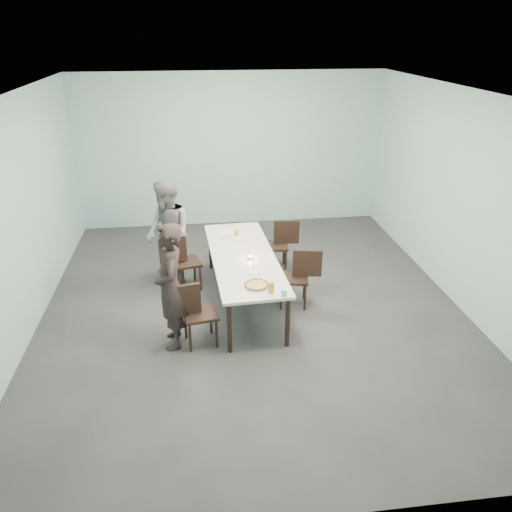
{
  "coord_description": "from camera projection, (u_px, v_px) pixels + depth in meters",
  "views": [
    {
      "loc": [
        -0.75,
        -6.28,
        3.76
      ],
      "look_at": [
        0.0,
        -0.38,
        1.0
      ],
      "focal_mm": 35.0,
      "sensor_mm": 36.0,
      "label": 1
    }
  ],
  "objects": [
    {
      "name": "ground",
      "position": [
        253.0,
        307.0,
        7.32
      ],
      "size": [
        7.0,
        7.0,
        0.0
      ],
      "primitive_type": "plane",
      "color": "#333335",
      "rests_on": "ground"
    },
    {
      "name": "room_shell",
      "position": [
        252.0,
        172.0,
        6.47
      ],
      "size": [
        6.02,
        7.02,
        3.01
      ],
      "color": "#A9D2D5",
      "rests_on": "ground"
    },
    {
      "name": "table",
      "position": [
        243.0,
        259.0,
        7.18
      ],
      "size": [
        1.03,
        2.64,
        0.75
      ],
      "rotation": [
        0.0,
        0.0,
        0.05
      ],
      "color": "white",
      "rests_on": "ground"
    },
    {
      "name": "chair_near_left",
      "position": [
        193.0,
        310.0,
        6.27
      ],
      "size": [
        0.64,
        0.49,
        0.87
      ],
      "rotation": [
        0.0,
        0.0,
        0.17
      ],
      "color": "black",
      "rests_on": "ground"
    },
    {
      "name": "chair_far_left",
      "position": [
        181.0,
        259.0,
        7.64
      ],
      "size": [
        0.65,
        0.51,
        0.87
      ],
      "rotation": [
        0.0,
        0.0,
        0.26
      ],
      "color": "black",
      "rests_on": "ground"
    },
    {
      "name": "chair_near_right",
      "position": [
        299.0,
        274.0,
        7.19
      ],
      "size": [
        0.64,
        0.49,
        0.87
      ],
      "rotation": [
        0.0,
        0.0,
        2.95
      ],
      "color": "black",
      "rests_on": "ground"
    },
    {
      "name": "chair_far_right",
      "position": [
        280.0,
        242.0,
        8.25
      ],
      "size": [
        0.63,
        0.45,
        0.87
      ],
      "rotation": [
        0.0,
        0.0,
        3.06
      ],
      "color": "black",
      "rests_on": "ground"
    },
    {
      "name": "diner_near",
      "position": [
        171.0,
        287.0,
        6.15
      ],
      "size": [
        0.44,
        0.63,
        1.65
      ],
      "primitive_type": "imported",
      "rotation": [
        0.0,
        0.0,
        -1.5
      ],
      "color": "black",
      "rests_on": "ground"
    },
    {
      "name": "diner_far",
      "position": [
        168.0,
        233.0,
        7.7
      ],
      "size": [
        0.9,
        1.0,
        1.67
      ],
      "primitive_type": "imported",
      "rotation": [
        0.0,
        0.0,
        -1.16
      ],
      "color": "gray",
      "rests_on": "ground"
    },
    {
      "name": "pizza",
      "position": [
        256.0,
        285.0,
        6.31
      ],
      "size": [
        0.34,
        0.34,
        0.04
      ],
      "color": "white",
      "rests_on": "table"
    },
    {
      "name": "side_plate",
      "position": [
        253.0,
        272.0,
        6.68
      ],
      "size": [
        0.18,
        0.18,
        0.01
      ],
      "primitive_type": "cylinder",
      "color": "white",
      "rests_on": "table"
    },
    {
      "name": "beer_glass",
      "position": [
        271.0,
        288.0,
        6.13
      ],
      "size": [
        0.08,
        0.08,
        0.15
      ],
      "primitive_type": "cylinder",
      "color": "gold",
      "rests_on": "table"
    },
    {
      "name": "water_tumbler",
      "position": [
        284.0,
        293.0,
        6.08
      ],
      "size": [
        0.08,
        0.08,
        0.09
      ],
      "primitive_type": "cylinder",
      "color": "silver",
      "rests_on": "table"
    },
    {
      "name": "tealight",
      "position": [
        250.0,
        258.0,
        7.04
      ],
      "size": [
        0.06,
        0.06,
        0.05
      ],
      "color": "silver",
      "rests_on": "table"
    },
    {
      "name": "amber_tumbler",
      "position": [
        236.0,
        233.0,
        7.85
      ],
      "size": [
        0.07,
        0.07,
        0.08
      ],
      "primitive_type": "cylinder",
      "color": "gold",
      "rests_on": "table"
    },
    {
      "name": "menu",
      "position": [
        227.0,
        232.0,
        7.98
      ],
      "size": [
        0.31,
        0.23,
        0.01
      ],
      "primitive_type": "cube",
      "rotation": [
        0.0,
        0.0,
        0.05
      ],
      "color": "silver",
      "rests_on": "table"
    }
  ]
}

